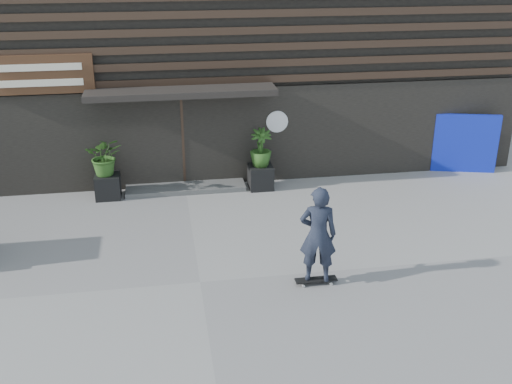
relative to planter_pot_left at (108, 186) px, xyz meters
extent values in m
plane|color=gray|center=(1.90, -4.40, -0.30)|extent=(80.00, 80.00, 0.00)
cube|color=#4A4A47|center=(1.90, 0.20, -0.24)|extent=(3.00, 0.80, 0.12)
cube|color=black|center=(0.00, 0.00, 0.00)|extent=(0.60, 0.60, 0.60)
imported|color=#2D591E|center=(0.00, 0.00, 0.78)|extent=(0.86, 0.75, 0.96)
cube|color=black|center=(3.80, 0.00, 0.00)|extent=(0.60, 0.60, 0.60)
imported|color=#2D591E|center=(3.80, 0.00, 0.78)|extent=(0.54, 0.54, 0.96)
cube|color=#0C1AA6|center=(9.45, 0.30, 0.50)|extent=(1.68, 0.55, 1.60)
cube|color=black|center=(1.90, 5.60, 3.70)|extent=(18.00, 10.00, 8.00)
cube|color=black|center=(1.90, 0.54, 0.95)|extent=(18.00, 0.12, 2.50)
cube|color=#38281E|center=(1.90, 0.48, 2.40)|extent=(17.60, 0.08, 0.18)
cube|color=#38281E|center=(1.90, 0.48, 2.79)|extent=(17.60, 0.08, 0.18)
cube|color=#38281E|center=(1.90, 0.48, 3.18)|extent=(17.60, 0.08, 0.18)
cube|color=#38281E|center=(1.90, 0.48, 3.58)|extent=(17.60, 0.08, 0.18)
cube|color=#38281E|center=(1.90, 0.48, 3.97)|extent=(17.60, 0.08, 0.18)
cube|color=black|center=(1.90, 0.10, 2.25)|extent=(4.50, 1.00, 0.15)
cube|color=black|center=(1.90, 0.70, 0.85)|extent=(2.40, 0.30, 2.30)
cube|color=#38281E|center=(1.90, 0.52, 0.85)|extent=(0.06, 0.10, 2.30)
cube|color=#472B19|center=(-1.30, 0.40, 2.70)|extent=(2.40, 0.10, 0.90)
cube|color=beige|center=(-1.30, 0.33, 2.88)|extent=(1.90, 0.02, 0.16)
cube|color=beige|center=(-1.30, 0.33, 2.52)|extent=(1.90, 0.02, 0.16)
cylinder|color=white|center=(4.30, 0.46, 1.30)|extent=(0.56, 0.03, 0.56)
cube|color=black|center=(4.01, -4.80, -0.21)|extent=(0.78, 0.20, 0.02)
cylinder|color=#A8A8A4|center=(3.75, -4.90, -0.27)|extent=(0.06, 0.03, 0.06)
cylinder|color=#B3B2AD|center=(3.75, -4.70, -0.27)|extent=(0.06, 0.03, 0.06)
cylinder|color=#A5A6A1|center=(4.27, -4.90, -0.27)|extent=(0.06, 0.03, 0.06)
cylinder|color=#A6A6A1|center=(4.27, -4.70, -0.27)|extent=(0.06, 0.03, 0.06)
imported|color=black|center=(4.01, -4.80, 0.71)|extent=(0.75, 0.58, 1.83)
camera|label=1|loc=(1.32, -14.27, 5.59)|focal=42.87mm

